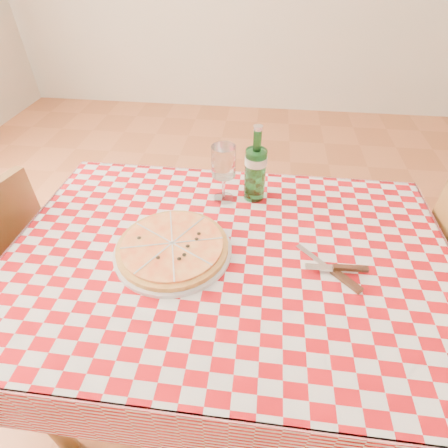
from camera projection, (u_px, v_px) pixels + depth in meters
The scene contains 6 objects.
dining_table at pixel (228, 276), 1.08m from camera, with size 1.20×0.80×0.75m.
tablecloth at pixel (228, 254), 1.02m from camera, with size 1.30×0.90×0.01m, color #98090E.
pizza_plate at pixel (173, 246), 1.01m from camera, with size 0.34×0.34×0.04m, color #C17F40, non-canonical shape.
water_bottle at pixel (256, 164), 1.15m from camera, with size 0.08×0.08×0.27m, color #186025, non-canonical shape.
wine_glass at pixel (224, 174), 1.16m from camera, with size 0.08×0.08×0.20m, color white, non-canonical shape.
cutlery at pixel (333, 268), 0.96m from camera, with size 0.24×0.20×0.03m, color silver, non-canonical shape.
Camera 1 is at (0.08, -0.72, 1.48)m, focal length 28.00 mm.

